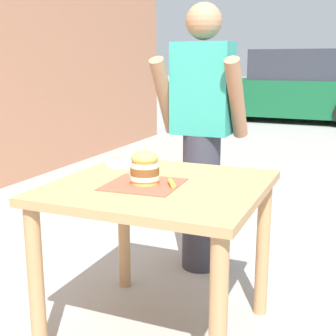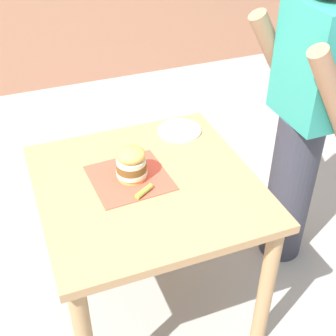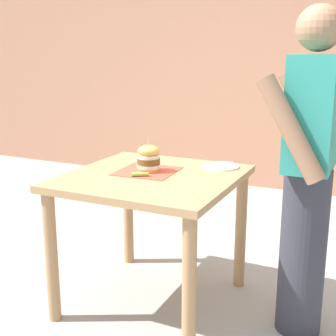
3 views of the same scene
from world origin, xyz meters
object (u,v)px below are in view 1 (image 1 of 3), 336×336
at_px(pickle_spear, 172,183).
at_px(parked_car_far_end, 295,89).
at_px(sandwich, 145,167).
at_px(diner_across_table, 202,136).
at_px(parked_car_mid_block, 28,84).
at_px(side_plate_with_forks, 125,163).
at_px(patio_table, 160,211).

bearing_deg(pickle_spear, parked_car_far_end, 94.47).
relative_size(sandwich, diner_across_table, 0.11).
relative_size(diner_across_table, parked_car_mid_block, 0.40).
height_order(sandwich, parked_car_far_end, parked_car_far_end).
bearing_deg(pickle_spear, sandwich, -174.38).
distance_m(side_plate_with_forks, diner_across_table, 0.61).
height_order(diner_across_table, parked_car_mid_block, diner_across_table).
height_order(diner_across_table, parked_car_far_end, diner_across_table).
height_order(sandwich, diner_across_table, diner_across_table).
height_order(side_plate_with_forks, parked_car_mid_block, parked_car_mid_block).
distance_m(patio_table, parked_car_mid_block, 11.86).
bearing_deg(parked_car_mid_block, parked_car_far_end, 2.86).
height_order(pickle_spear, diner_across_table, diner_across_table).
height_order(sandwich, parked_car_mid_block, parked_car_mid_block).
relative_size(patio_table, parked_car_mid_block, 0.22).
relative_size(side_plate_with_forks, parked_car_mid_block, 0.05).
bearing_deg(parked_car_far_end, side_plate_with_forks, -88.00).
distance_m(diner_across_table, parked_car_mid_block, 11.20).
relative_size(parked_car_mid_block, parked_car_far_end, 1.00).
relative_size(sandwich, parked_car_far_end, 0.04).
relative_size(pickle_spear, parked_car_mid_block, 0.02).
bearing_deg(diner_across_table, parked_car_mid_block, 134.47).
distance_m(side_plate_with_forks, parked_car_mid_block, 11.42).
distance_m(sandwich, side_plate_with_forks, 0.45).
height_order(patio_table, side_plate_with_forks, side_plate_with_forks).
bearing_deg(pickle_spear, side_plate_with_forks, 141.23).
bearing_deg(parked_car_far_end, sandwich, -86.32).
bearing_deg(side_plate_with_forks, parked_car_far_end, 92.00).
xyz_separation_m(side_plate_with_forks, parked_car_far_end, (-0.31, 8.90, -0.08)).
relative_size(sandwich, pickle_spear, 2.00).
height_order(pickle_spear, parked_car_far_end, parked_car_far_end).
bearing_deg(pickle_spear, parked_car_mid_block, 132.05).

